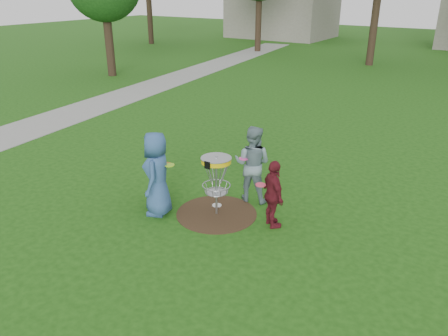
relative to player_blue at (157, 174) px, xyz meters
The scene contains 10 objects.
ground 1.59m from the player_blue, 30.92° to the left, with size 100.00×100.00×0.00m, color #19470F.
dirt_patch 1.59m from the player_blue, 30.92° to the left, with size 1.80×1.80×0.01m, color #47331E.
concrete_path 12.45m from the player_blue, 135.77° to the left, with size 2.20×40.00×0.02m, color #9E9E99.
player_blue is the anchor object (origin of this frame).
player_black 0.53m from the player_blue, 133.60° to the left, with size 0.60×0.39×1.64m, color black.
player_grey 2.21m from the player_blue, 51.13° to the left, with size 0.88×0.69×1.81m, color slate.
player_maroon 2.54m from the player_blue, 20.02° to the left, with size 0.86×0.36×1.48m, color maroon.
disc_on_grass 1.62m from the player_blue, 47.46° to the left, with size 0.22×0.22×0.02m, color silver.
disc_golf_basket 1.29m from the player_blue, 30.90° to the left, with size 0.66×0.67×1.38m.
held_discs 1.15m from the player_blue, 38.43° to the left, with size 2.40×1.52×0.27m.
Camera 1 is at (4.89, -7.06, 4.72)m, focal length 35.00 mm.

